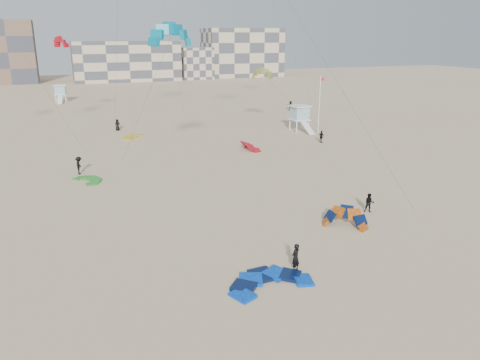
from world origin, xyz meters
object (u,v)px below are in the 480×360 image
object	(u,v)px
kite_ground_blue	(270,285)
kitesurfer_main	(295,258)
kite_ground_orange	(344,226)
lifeguard_tower_near	(300,118)

from	to	relation	value
kite_ground_blue	kitesurfer_main	size ratio (longest dim) A/B	2.65
kite_ground_blue	kite_ground_orange	distance (m)	10.52
kite_ground_orange	lifeguard_tower_near	distance (m)	36.53
kite_ground_blue	lifeguard_tower_near	xyz separation A→B (m)	(22.68, 39.57, 1.88)
kitesurfer_main	lifeguard_tower_near	size ratio (longest dim) A/B	0.34
kite_ground_orange	kitesurfer_main	distance (m)	8.28
kite_ground_orange	lifeguard_tower_near	bearing A→B (deg)	110.35
kite_ground_orange	kitesurfer_main	xyz separation A→B (m)	(-6.63, -4.88, 0.88)
kitesurfer_main	lifeguard_tower_near	world-z (taller)	lifeguard_tower_near
kite_ground_orange	kitesurfer_main	size ratio (longest dim) A/B	1.87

